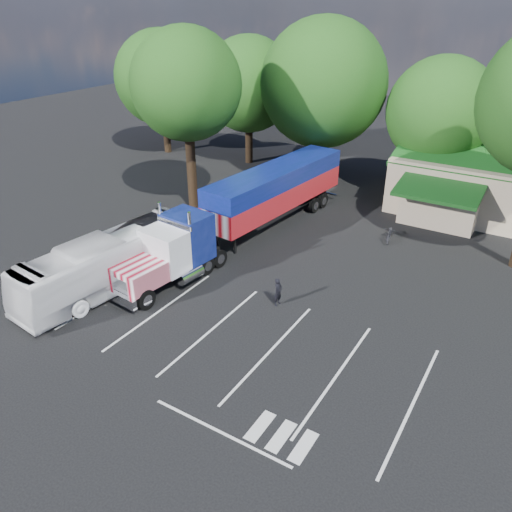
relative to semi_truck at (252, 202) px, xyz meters
The scene contains 10 objects.
ground 6.01m from the semi_truck, 44.80° to the right, with size 120.00×120.00×0.00m, color black.
tree_row_a 22.57m from the semi_truck, 145.10° to the left, with size 9.00×9.00×11.68m.
tree_row_b 17.29m from the semi_truck, 123.15° to the left, with size 8.40×8.40×11.35m.
tree_row_c 13.59m from the semi_truck, 95.06° to the left, with size 10.00×10.00×13.05m.
tree_row_d 16.30m from the semi_truck, 59.86° to the left, with size 8.00×8.00×10.60m.
tree_near_left 9.44m from the semi_truck, 162.18° to the left, with size 7.60×7.60×12.65m.
semi_truck is the anchor object (origin of this frame).
woman 8.57m from the semi_truck, 49.07° to the right, with size 0.55×0.36×1.52m, color black.
bicycle 9.14m from the semi_truck, 27.42° to the left, with size 0.67×1.91×1.01m, color black.
tour_bus 10.03m from the semi_truck, 108.02° to the right, with size 2.53×10.81×3.01m, color white.
Camera 1 is at (12.04, -21.53, 14.16)m, focal length 35.00 mm.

